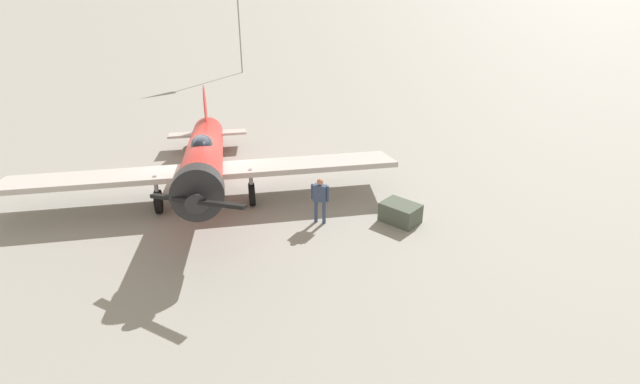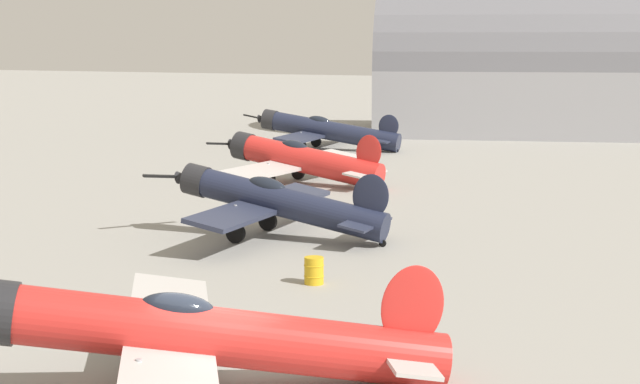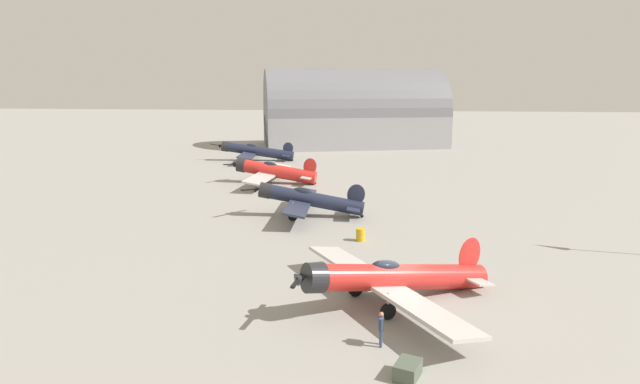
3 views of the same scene
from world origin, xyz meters
name	(u,v)px [view 2 (image 2 of 3)]	position (x,y,z in m)	size (l,w,h in m)	color
airplane_foreground	(200,336)	(-0.47, -0.30, 1.34)	(10.45, 12.41, 3.13)	red
airplane_mid_apron	(275,201)	(-7.41, 17.12, 1.54)	(10.37, 10.49, 2.98)	#1E2338
airplane_far_line	(300,160)	(-13.46, 32.06, 1.38)	(10.68, 13.20, 3.09)	red
airplane_outer_stand	(325,130)	(-19.77, 49.47, 1.43)	(12.48, 12.62, 2.94)	#1E2338
fuel_drum	(314,271)	(-2.62, 10.53, 0.46)	(0.68, 0.68, 0.91)	gold
distant_hangar	(563,78)	(-6.72, 70.79, 4.82)	(34.77, 24.16, 16.41)	#939399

